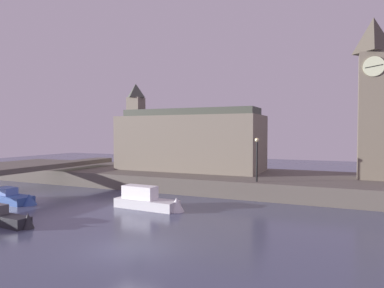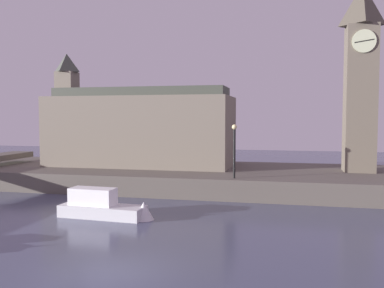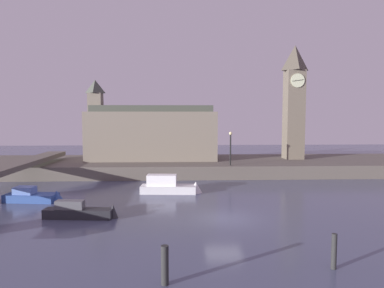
{
  "view_description": "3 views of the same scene",
  "coord_description": "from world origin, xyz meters",
  "px_view_note": "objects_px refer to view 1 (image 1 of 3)",
  "views": [
    {
      "loc": [
        9.6,
        -14.14,
        5.74
      ],
      "look_at": [
        -3.69,
        15.75,
        4.61
      ],
      "focal_mm": 32.38,
      "sensor_mm": 36.0,
      "label": 1
    },
    {
      "loc": [
        6.38,
        -14.07,
        5.76
      ],
      "look_at": [
        -0.39,
        15.31,
        3.83
      ],
      "focal_mm": 39.38,
      "sensor_mm": 36.0,
      "label": 2
    },
    {
      "loc": [
        -3.08,
        -22.78,
        6.97
      ],
      "look_at": [
        -1.54,
        15.62,
        3.85
      ],
      "focal_mm": 32.08,
      "sensor_mm": 36.0,
      "label": 3
    }
  ],
  "objects_px": {
    "streetlamp": "(257,154)",
    "boat_tour_blue": "(15,198)",
    "boat_ferry_white": "(152,201)",
    "clock_tower": "(372,96)",
    "parliament_hall": "(188,140)",
    "boat_barge_dark": "(5,218)"
  },
  "relations": [
    {
      "from": "clock_tower",
      "to": "streetlamp",
      "type": "xyz_separation_m",
      "value": [
        -9.02,
        -5.82,
        -5.12
      ]
    },
    {
      "from": "boat_barge_dark",
      "to": "streetlamp",
      "type": "bearing_deg",
      "value": 49.6
    },
    {
      "from": "streetlamp",
      "to": "boat_tour_blue",
      "type": "bearing_deg",
      "value": -151.06
    },
    {
      "from": "boat_barge_dark",
      "to": "boat_ferry_white",
      "type": "bearing_deg",
      "value": 51.5
    },
    {
      "from": "clock_tower",
      "to": "parliament_hall",
      "type": "xyz_separation_m",
      "value": [
        -18.39,
        0.48,
        -4.15
      ]
    },
    {
      "from": "streetlamp",
      "to": "boat_ferry_white",
      "type": "distance_m",
      "value": 9.89
    },
    {
      "from": "clock_tower",
      "to": "boat_ferry_white",
      "type": "relative_size",
      "value": 2.49
    },
    {
      "from": "parliament_hall",
      "to": "boat_barge_dark",
      "type": "xyz_separation_m",
      "value": [
        -2.91,
        -20.73,
        -4.39
      ]
    },
    {
      "from": "parliament_hall",
      "to": "streetlamp",
      "type": "bearing_deg",
      "value": -33.93
    },
    {
      "from": "streetlamp",
      "to": "boat_barge_dark",
      "type": "relative_size",
      "value": 0.72
    },
    {
      "from": "clock_tower",
      "to": "boat_tour_blue",
      "type": "relative_size",
      "value": 2.89
    },
    {
      "from": "streetlamp",
      "to": "boat_barge_dark",
      "type": "xyz_separation_m",
      "value": [
        -12.28,
        -14.43,
        -3.42
      ]
    },
    {
      "from": "parliament_hall",
      "to": "boat_barge_dark",
      "type": "relative_size",
      "value": 3.09
    },
    {
      "from": "boat_tour_blue",
      "to": "streetlamp",
      "type": "bearing_deg",
      "value": 28.94
    },
    {
      "from": "parliament_hall",
      "to": "boat_barge_dark",
      "type": "bearing_deg",
      "value": -97.99
    },
    {
      "from": "boat_barge_dark",
      "to": "clock_tower",
      "type": "bearing_deg",
      "value": 43.55
    },
    {
      "from": "boat_ferry_white",
      "to": "boat_barge_dark",
      "type": "xyz_separation_m",
      "value": [
        -5.99,
        -7.54,
        -0.14
      ]
    },
    {
      "from": "clock_tower",
      "to": "boat_barge_dark",
      "type": "distance_m",
      "value": 30.6
    },
    {
      "from": "boat_ferry_white",
      "to": "boat_tour_blue",
      "type": "bearing_deg",
      "value": -166.27
    },
    {
      "from": "streetlamp",
      "to": "boat_ferry_white",
      "type": "height_order",
      "value": "streetlamp"
    },
    {
      "from": "clock_tower",
      "to": "streetlamp",
      "type": "bearing_deg",
      "value": -147.16
    },
    {
      "from": "clock_tower",
      "to": "streetlamp",
      "type": "height_order",
      "value": "clock_tower"
    }
  ]
}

